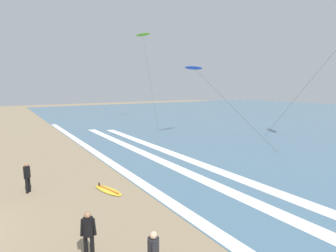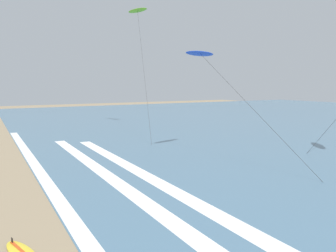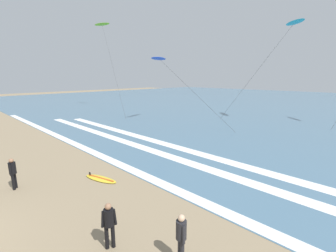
# 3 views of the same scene
# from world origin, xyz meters

# --- Properties ---
(wave_foam_shoreline) EXTENTS (56.98, 0.66, 0.01)m
(wave_foam_shoreline) POSITION_xyz_m (-0.99, 8.79, 0.01)
(wave_foam_shoreline) COLOR white
(wave_foam_shoreline) RESTS_ON ocean_surface
(wave_foam_mid_break) EXTENTS (42.30, 0.88, 0.01)m
(wave_foam_mid_break) POSITION_xyz_m (-0.38, 12.08, 0.01)
(wave_foam_mid_break) COLOR white
(wave_foam_mid_break) RESTS_ON ocean_surface
(wave_foam_outer_break) EXTENTS (37.81, 0.93, 0.01)m
(wave_foam_outer_break) POSITION_xyz_m (-1.02, 14.01, 0.01)
(wave_foam_outer_break) COLOR white
(wave_foam_outer_break) RESTS_ON ocean_surface
(kite_blue_high_left) EXTENTS (10.52, 3.29, 7.82)m
(kite_blue_high_left) POSITION_xyz_m (-10.72, 20.47, 7.55)
(kite_blue_high_left) COLOR blue
(kite_blue_high_left) RESTS_ON ground
(kite_lime_mid_center) EXTENTS (13.28, 5.02, 14.35)m
(kite_lime_mid_center) POSITION_xyz_m (-26.97, 22.84, 14.01)
(kite_lime_mid_center) COLOR #70C628
(kite_lime_mid_center) RESTS_ON ground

